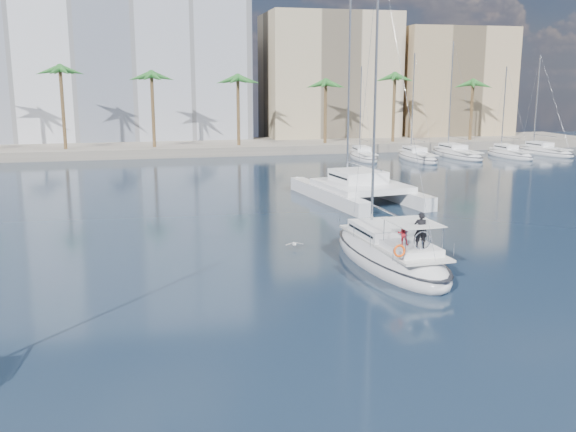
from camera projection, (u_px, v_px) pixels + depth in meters
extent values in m
plane|color=black|center=(303.00, 282.00, 32.34)|extent=(160.00, 160.00, 0.00)
cube|color=gray|center=(195.00, 147.00, 90.32)|extent=(120.00, 14.00, 1.20)
cube|color=silver|center=(105.00, 52.00, 96.29)|extent=(42.00, 16.00, 28.00)
cube|color=tan|center=(328.00, 79.00, 101.79)|extent=(20.00, 14.00, 20.00)
cube|color=tan|center=(449.00, 86.00, 104.52)|extent=(18.00, 12.00, 18.00)
cylinder|color=brown|center=(197.00, 116.00, 85.54)|extent=(0.44, 0.44, 10.50)
sphere|color=#276A27|center=(196.00, 75.00, 84.44)|extent=(3.60, 3.60, 3.60)
cylinder|color=brown|center=(432.00, 113.00, 93.06)|extent=(0.44, 0.44, 10.50)
sphere|color=#276A27|center=(434.00, 76.00, 91.96)|extent=(3.60, 3.60, 3.60)
ellipsoid|color=silver|center=(389.00, 257.00, 35.57)|extent=(4.47, 12.10, 2.47)
ellipsoid|color=black|center=(389.00, 251.00, 35.50)|extent=(4.52, 12.21, 0.18)
cube|color=silver|center=(392.00, 242.00, 35.16)|extent=(3.21, 9.07, 0.12)
cube|color=white|center=(381.00, 230.00, 36.37)|extent=(2.77, 4.03, 0.60)
cube|color=black|center=(381.00, 230.00, 36.37)|extent=(2.76, 3.58, 0.14)
cylinder|color=#B7BABF|center=(375.00, 95.00, 36.09)|extent=(0.15, 0.15, 15.60)
cylinder|color=#B7BABF|center=(390.00, 213.00, 35.16)|extent=(0.39, 4.80, 0.11)
cube|color=white|center=(411.00, 248.00, 32.96)|extent=(2.43, 3.10, 0.36)
cube|color=silver|center=(413.00, 222.00, 32.57)|extent=(2.43, 3.10, 0.04)
torus|color=silver|center=(422.00, 241.00, 31.75)|extent=(0.96, 0.11, 0.96)
torus|color=#FF4F0D|center=(399.00, 251.00, 30.98)|extent=(0.64, 0.23, 0.64)
imported|color=black|center=(421.00, 230.00, 32.09)|extent=(0.76, 0.59, 1.84)
imported|color=#A61922|center=(403.00, 233.00, 32.75)|extent=(0.70, 0.63, 1.20)
cube|color=silver|center=(327.00, 195.00, 53.52)|extent=(3.09, 13.71, 1.10)
cube|color=silver|center=(387.00, 191.00, 55.50)|extent=(3.09, 13.71, 1.10)
cube|color=white|center=(361.00, 186.00, 53.73)|extent=(7.23, 8.32, 0.50)
cube|color=white|center=(358.00, 176.00, 54.21)|extent=(4.30, 4.59, 1.00)
cube|color=black|center=(358.00, 176.00, 54.20)|extent=(4.24, 4.05, 0.18)
cylinder|color=#B7BABF|center=(349.00, 72.00, 54.27)|extent=(0.18, 0.18, 18.24)
ellipsoid|color=silver|center=(294.00, 244.00, 38.65)|extent=(0.23, 0.43, 0.21)
sphere|color=silver|center=(294.00, 243.00, 38.84)|extent=(0.11, 0.11, 0.11)
cube|color=gray|center=(289.00, 244.00, 38.57)|extent=(0.50, 0.18, 0.12)
cube|color=gray|center=(299.00, 243.00, 38.71)|extent=(0.50, 0.18, 0.12)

